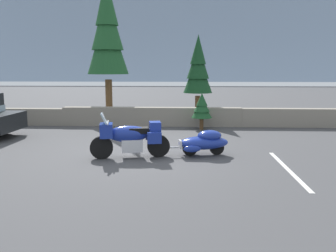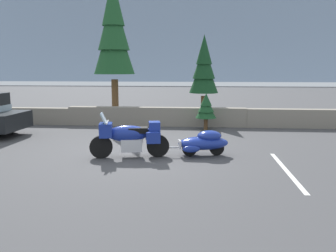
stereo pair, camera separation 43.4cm
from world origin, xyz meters
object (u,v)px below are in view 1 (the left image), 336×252
car_shaped_trailer (204,142)px  pine_tree_tall (107,30)px  pine_tree_secondary (198,67)px  touring_motorcycle (130,137)px

car_shaped_trailer → pine_tree_tall: bearing=121.2°
car_shaped_trailer → pine_tree_secondary: size_ratio=0.53×
pine_tree_tall → pine_tree_secondary: (4.42, 0.16, -1.76)m
pine_tree_tall → pine_tree_secondary: 4.76m
touring_motorcycle → pine_tree_secondary: bearing=73.7°
pine_tree_secondary → car_shaped_trailer: bearing=-90.7°
touring_motorcycle → pine_tree_tall: bearing=106.0°
pine_tree_tall → pine_tree_secondary: pine_tree_tall is taller
touring_motorcycle → pine_tree_tall: (-2.17, 7.55, 3.76)m
car_shaped_trailer → pine_tree_tall: (-4.33, 7.14, 3.97)m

